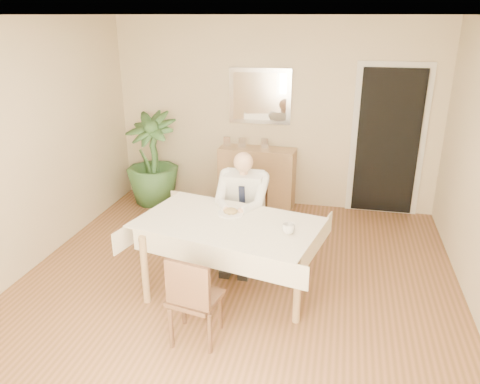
% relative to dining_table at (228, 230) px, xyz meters
% --- Properties ---
extents(room, '(5.00, 5.02, 2.60)m').
position_rel_dining_table_xyz_m(room, '(0.05, -0.05, 0.63)').
color(room, brown).
rests_on(room, ground).
extents(window, '(1.34, 0.04, 1.44)m').
position_rel_dining_table_xyz_m(window, '(0.05, -2.52, 0.78)').
color(window, silver).
rests_on(window, room).
extents(doorway, '(0.96, 0.07, 2.10)m').
position_rel_dining_table_xyz_m(doorway, '(1.60, 2.41, 0.33)').
color(doorway, silver).
rests_on(doorway, ground).
extents(mirror, '(0.86, 0.04, 0.76)m').
position_rel_dining_table_xyz_m(mirror, '(-0.14, 2.42, 0.88)').
color(mirror, silver).
rests_on(mirror, room).
extents(dining_table, '(1.93, 1.38, 0.75)m').
position_rel_dining_table_xyz_m(dining_table, '(0.00, 0.00, 0.00)').
color(dining_table, '#9E7E4B').
rests_on(dining_table, ground).
extents(chair_far, '(0.44, 0.44, 0.92)m').
position_rel_dining_table_xyz_m(chair_far, '(-0.00, 0.88, -0.15)').
color(chair_far, '#3F271C').
rests_on(chair_far, ground).
extents(chair_near, '(0.45, 0.46, 0.82)m').
position_rel_dining_table_xyz_m(chair_near, '(-0.09, -0.85, -0.21)').
color(chair_near, '#3F271C').
rests_on(chair_near, ground).
extents(seated_man, '(0.48, 0.72, 1.24)m').
position_rel_dining_table_xyz_m(seated_man, '(0.00, 0.59, 0.02)').
color(seated_man, white).
rests_on(seated_man, ground).
extents(plate, '(0.26, 0.26, 0.02)m').
position_rel_dining_table_xyz_m(plate, '(-0.02, 0.19, 0.09)').
color(plate, white).
rests_on(plate, dining_table).
extents(food, '(0.14, 0.14, 0.06)m').
position_rel_dining_table_xyz_m(food, '(-0.02, 0.19, 0.11)').
color(food, olive).
rests_on(food, dining_table).
extents(knife, '(0.01, 0.13, 0.01)m').
position_rel_dining_table_xyz_m(knife, '(0.02, 0.13, 0.11)').
color(knife, silver).
rests_on(knife, dining_table).
extents(fork, '(0.01, 0.13, 0.01)m').
position_rel_dining_table_xyz_m(fork, '(-0.06, 0.13, 0.11)').
color(fork, silver).
rests_on(fork, dining_table).
extents(coffee_mug, '(0.13, 0.13, 0.09)m').
position_rel_dining_table_xyz_m(coffee_mug, '(0.59, -0.12, 0.13)').
color(coffee_mug, white).
rests_on(coffee_mug, dining_table).
extents(sideboard, '(1.08, 0.42, 0.85)m').
position_rel_dining_table_xyz_m(sideboard, '(-0.14, 2.27, -0.24)').
color(sideboard, '#9E7E4B').
rests_on(sideboard, ground).
extents(photo_frame_left, '(0.10, 0.02, 0.14)m').
position_rel_dining_table_xyz_m(photo_frame_left, '(-0.58, 2.29, 0.25)').
color(photo_frame_left, silver).
rests_on(photo_frame_left, sideboard).
extents(photo_frame_center, '(0.10, 0.02, 0.14)m').
position_rel_dining_table_xyz_m(photo_frame_center, '(-0.36, 2.28, 0.25)').
color(photo_frame_center, silver).
rests_on(photo_frame_center, sideboard).
extents(photo_frame_right, '(0.10, 0.02, 0.14)m').
position_rel_dining_table_xyz_m(photo_frame_right, '(-0.04, 2.32, 0.25)').
color(photo_frame_right, silver).
rests_on(photo_frame_right, sideboard).
extents(potted_palm, '(0.87, 0.87, 1.33)m').
position_rel_dining_table_xyz_m(potted_palm, '(-1.63, 2.06, -0.00)').
color(potted_palm, '#2D5428').
rests_on(potted_palm, ground).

